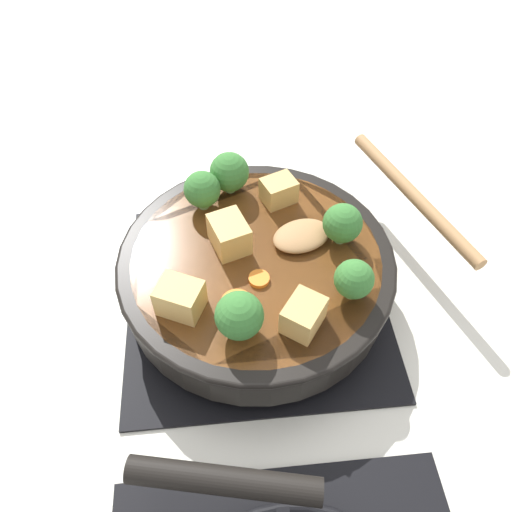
{
  "coord_description": "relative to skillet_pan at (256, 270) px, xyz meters",
  "views": [
    {
      "loc": [
        0.03,
        0.35,
        0.51
      ],
      "look_at": [
        0.0,
        0.0,
        0.08
      ],
      "focal_mm": 35.0,
      "sensor_mm": 36.0,
      "label": 1
    }
  ],
  "objects": [
    {
      "name": "carrot_slice_near_center",
      "position": [
        -0.0,
        0.03,
        0.03
      ],
      "size": [
        0.02,
        0.02,
        0.01
      ],
      "primitive_type": "cylinder",
      "color": "orange",
      "rests_on": "skillet_pan"
    },
    {
      "name": "tofu_cube_center_large",
      "position": [
        -0.04,
        0.09,
        0.04
      ],
      "size": [
        0.05,
        0.05,
        0.03
      ],
      "primitive_type": "cube",
      "rotation": [
        0.0,
        0.0,
        4.08
      ],
      "color": "tan",
      "rests_on": "skillet_pan"
    },
    {
      "name": "broccoli_floret_west_rim",
      "position": [
        -0.1,
        -0.02,
        0.05
      ],
      "size": [
        0.04,
        0.04,
        0.05
      ],
      "color": "#709956",
      "rests_on": "skillet_pan"
    },
    {
      "name": "broccoli_floret_center_top",
      "position": [
        0.02,
        0.09,
        0.05
      ],
      "size": [
        0.05,
        0.05,
        0.05
      ],
      "color": "#709956",
      "rests_on": "skillet_pan"
    },
    {
      "name": "broccoli_floret_north_edge",
      "position": [
        0.02,
        -0.11,
        0.05
      ],
      "size": [
        0.05,
        0.05,
        0.05
      ],
      "color": "#709956",
      "rests_on": "skillet_pan"
    },
    {
      "name": "broccoli_floret_near_spoon",
      "position": [
        -0.09,
        0.06,
        0.05
      ],
      "size": [
        0.04,
        0.04,
        0.05
      ],
      "color": "#709956",
      "rests_on": "skillet_pan"
    },
    {
      "name": "ground_plane",
      "position": [
        -0.0,
        -0.0,
        -0.06
      ],
      "size": [
        2.4,
        2.4,
        0.0
      ],
      "primitive_type": "plane",
      "color": "silver"
    },
    {
      "name": "wooden_spoon",
      "position": [
        -0.14,
        -0.05,
        0.03
      ],
      "size": [
        0.23,
        0.23,
        0.02
      ],
      "color": "#A87A4C",
      "rests_on": "skillet_pan"
    },
    {
      "name": "tofu_cube_near_handle",
      "position": [
        0.03,
        -0.02,
        0.04
      ],
      "size": [
        0.05,
        0.06,
        0.04
      ],
      "primitive_type": "cube",
      "rotation": [
        0.0,
        0.0,
        5.04
      ],
      "color": "tan",
      "rests_on": "skillet_pan"
    },
    {
      "name": "skillet_pan",
      "position": [
        0.0,
        0.0,
        0.0
      ],
      "size": [
        0.31,
        0.41,
        0.05
      ],
      "color": "black",
      "rests_on": "front_burner_grate"
    },
    {
      "name": "broccoli_floret_east_rim",
      "position": [
        0.05,
        -0.09,
        0.05
      ],
      "size": [
        0.04,
        0.04,
        0.05
      ],
      "color": "#709956",
      "rests_on": "skillet_pan"
    },
    {
      "name": "front_burner_grate",
      "position": [
        -0.0,
        -0.0,
        -0.04
      ],
      "size": [
        0.31,
        0.31,
        0.03
      ],
      "color": "black",
      "rests_on": "ground_plane"
    },
    {
      "name": "carrot_slice_orange_thin",
      "position": [
        0.03,
        0.06,
        0.03
      ],
      "size": [
        0.03,
        0.03,
        0.01
      ],
      "primitive_type": "cylinder",
      "color": "orange",
      "rests_on": "skillet_pan"
    },
    {
      "name": "tofu_cube_west_chunk",
      "position": [
        0.08,
        0.06,
        0.04
      ],
      "size": [
        0.05,
        0.05,
        0.03
      ],
      "primitive_type": "cube",
      "rotation": [
        0.0,
        0.0,
        2.7
      ],
      "color": "tan",
      "rests_on": "skillet_pan"
    },
    {
      "name": "tofu_cube_east_chunk",
      "position": [
        -0.04,
        -0.09,
        0.04
      ],
      "size": [
        0.05,
        0.04,
        0.03
      ],
      "primitive_type": "cube",
      "rotation": [
        0.0,
        0.0,
        3.53
      ],
      "color": "tan",
      "rests_on": "skillet_pan"
    }
  ]
}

